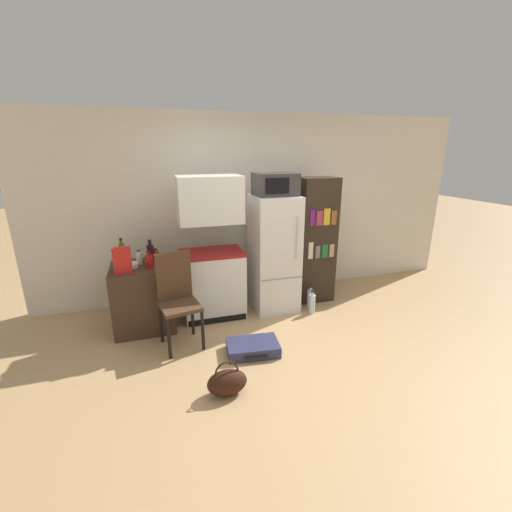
% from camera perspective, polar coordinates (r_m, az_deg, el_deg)
% --- Properties ---
extents(ground_plane, '(24.00, 24.00, 0.00)m').
position_cam_1_polar(ground_plane, '(3.73, 7.50, -17.02)').
color(ground_plane, tan).
extents(wall_back, '(6.40, 0.10, 2.58)m').
position_cam_1_polar(wall_back, '(5.08, 0.76, 8.23)').
color(wall_back, silver).
rests_on(wall_back, ground_plane).
extents(side_table, '(0.69, 0.67, 0.78)m').
position_cam_1_polar(side_table, '(4.39, -18.21, -6.43)').
color(side_table, '#422D1E').
rests_on(side_table, ground_plane).
extents(kitchen_hutch, '(0.78, 0.55, 1.80)m').
position_cam_1_polar(kitchen_hutch, '(4.36, -7.38, 0.15)').
color(kitchen_hutch, silver).
rests_on(kitchen_hutch, ground_plane).
extents(refrigerator, '(0.58, 0.61, 1.54)m').
position_cam_1_polar(refrigerator, '(4.55, 3.03, 0.39)').
color(refrigerator, silver).
rests_on(refrigerator, ground_plane).
extents(microwave, '(0.52, 0.41, 0.28)m').
position_cam_1_polar(microwave, '(4.37, 3.22, 11.86)').
color(microwave, '#333333').
rests_on(microwave, refrigerator).
extents(bookshelf, '(0.51, 0.38, 1.74)m').
position_cam_1_polar(bookshelf, '(4.87, 9.85, 2.54)').
color(bookshelf, '#2D2319').
rests_on(bookshelf, ground_plane).
extents(bottle_wine_dark, '(0.09, 0.09, 0.30)m').
position_cam_1_polar(bottle_wine_dark, '(4.24, -17.15, 0.30)').
color(bottle_wine_dark, black).
rests_on(bottle_wine_dark, side_table).
extents(bottle_green_tall, '(0.08, 0.08, 0.25)m').
position_cam_1_polar(bottle_green_tall, '(4.18, -22.17, -0.76)').
color(bottle_green_tall, '#1E6028').
rests_on(bottle_green_tall, side_table).
extents(bottle_amber_beer, '(0.08, 0.08, 0.16)m').
position_cam_1_polar(bottle_amber_beer, '(4.36, -16.31, 0.04)').
color(bottle_amber_beer, brown).
rests_on(bottle_amber_beer, side_table).
extents(bottle_ketchup_red, '(0.09, 0.09, 0.20)m').
position_cam_1_polar(bottle_ketchup_red, '(4.13, -17.36, -0.79)').
color(bottle_ketchup_red, '#AD1914').
rests_on(bottle_ketchup_red, side_table).
extents(bottle_olive_oil, '(0.07, 0.07, 0.29)m').
position_cam_1_polar(bottle_olive_oil, '(4.46, -21.42, 0.65)').
color(bottle_olive_oil, '#566619').
rests_on(bottle_olive_oil, side_table).
extents(bottle_milk_white, '(0.07, 0.07, 0.17)m').
position_cam_1_polar(bottle_milk_white, '(4.32, -18.88, -0.33)').
color(bottle_milk_white, white).
rests_on(bottle_milk_white, side_table).
extents(bowl, '(0.18, 0.18, 0.05)m').
position_cam_1_polar(bowl, '(4.24, -20.17, -1.45)').
color(bowl, silver).
rests_on(bowl, side_table).
extents(cereal_box, '(0.19, 0.07, 0.30)m').
position_cam_1_polar(cereal_box, '(4.02, -21.40, -0.70)').
color(cereal_box, red).
rests_on(cereal_box, side_table).
extents(chair, '(0.47, 0.47, 1.04)m').
position_cam_1_polar(chair, '(3.85, -13.07, -5.93)').
color(chair, black).
rests_on(chair, ground_plane).
extents(suitcase_large_flat, '(0.59, 0.42, 0.12)m').
position_cam_1_polar(suitcase_large_flat, '(3.80, -0.54, -15.00)').
color(suitcase_large_flat, navy).
rests_on(suitcase_large_flat, ground_plane).
extents(handbag, '(0.36, 0.20, 0.33)m').
position_cam_1_polar(handbag, '(3.24, -4.84, -20.21)').
color(handbag, '#33190F').
rests_on(handbag, ground_plane).
extents(water_bottle_front, '(0.08, 0.08, 0.33)m').
position_cam_1_polar(water_bottle_front, '(4.65, 9.32, -7.79)').
color(water_bottle_front, silver).
rests_on(water_bottle_front, ground_plane).
extents(water_bottle_middle, '(0.08, 0.08, 0.33)m').
position_cam_1_polar(water_bottle_middle, '(4.79, 9.02, -7.01)').
color(water_bottle_middle, silver).
rests_on(water_bottle_middle, ground_plane).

